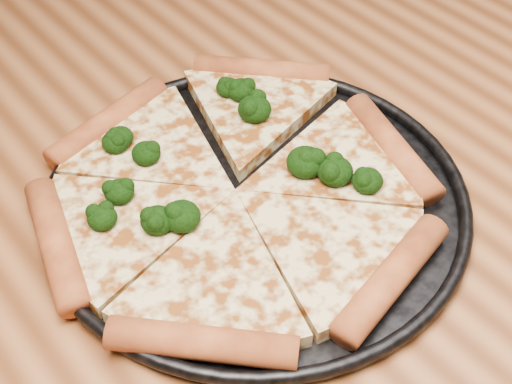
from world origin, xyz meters
TOP-DOWN VIEW (x-y plane):
  - dining_table at (0.00, 0.00)m, footprint 1.20×0.90m
  - pizza_pan at (0.10, -0.04)m, footprint 0.37×0.37m
  - pizza at (0.09, -0.03)m, footprint 0.36×0.36m
  - broccoli_florets at (0.10, 0.00)m, footprint 0.22×0.20m

SIDE VIEW (x-z plane):
  - dining_table at x=0.00m, z-range 0.28..1.03m
  - pizza_pan at x=0.10m, z-range 0.75..0.77m
  - pizza at x=0.09m, z-range 0.75..0.78m
  - broccoli_florets at x=0.10m, z-range 0.77..0.79m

